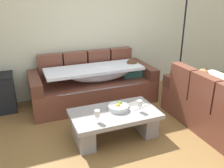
# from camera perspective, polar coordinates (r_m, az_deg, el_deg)

# --- Properties ---
(ground_plane) EXTENTS (14.00, 14.00, 0.00)m
(ground_plane) POSITION_cam_1_polar(r_m,az_deg,el_deg) (3.33, 8.13, -14.60)
(ground_plane) COLOR brown
(back_wall) EXTENTS (9.00, 0.10, 2.70)m
(back_wall) POSITION_cam_1_polar(r_m,az_deg,el_deg) (4.71, -4.31, 14.03)
(back_wall) COLOR beige
(back_wall) RESTS_ON ground_plane
(couch_along_wall) EXTENTS (2.20, 0.92, 0.88)m
(couch_along_wall) POSITION_cam_1_polar(r_m,az_deg,el_deg) (4.42, -4.14, -0.09)
(couch_along_wall) COLOR brown
(couch_along_wall) RESTS_ON ground_plane
(couch_near_window) EXTENTS (0.92, 1.78, 0.88)m
(couch_near_window) POSITION_cam_1_polar(r_m,az_deg,el_deg) (3.90, 24.36, -5.07)
(couch_near_window) COLOR brown
(couch_near_window) RESTS_ON ground_plane
(coffee_table) EXTENTS (1.20, 0.68, 0.38)m
(coffee_table) POSITION_cam_1_polar(r_m,az_deg,el_deg) (3.39, 0.61, -8.77)
(coffee_table) COLOR gray
(coffee_table) RESTS_ON ground_plane
(fruit_bowl) EXTENTS (0.28, 0.28, 0.10)m
(fruit_bowl) POSITION_cam_1_polar(r_m,az_deg,el_deg) (3.37, 1.50, -5.52)
(fruit_bowl) COLOR silver
(fruit_bowl) RESTS_ON coffee_table
(wine_glass_near_left) EXTENTS (0.07, 0.07, 0.17)m
(wine_glass_near_left) POSITION_cam_1_polar(r_m,az_deg,el_deg) (3.04, -3.53, -7.09)
(wine_glass_near_left) COLOR silver
(wine_glass_near_left) RESTS_ON coffee_table
(wine_glass_near_right) EXTENTS (0.07, 0.07, 0.17)m
(wine_glass_near_right) POSITION_cam_1_polar(r_m,az_deg,el_deg) (3.31, 6.56, -4.70)
(wine_glass_near_right) COLOR silver
(wine_glass_near_right) RESTS_ON coffee_table
(open_magazine) EXTENTS (0.32, 0.27, 0.01)m
(open_magazine) POSITION_cam_1_polar(r_m,az_deg,el_deg) (3.54, 5.93, -4.88)
(open_magazine) COLOR white
(open_magazine) RESTS_ON coffee_table
(floor_lamp) EXTENTS (0.33, 0.31, 1.95)m
(floor_lamp) POSITION_cam_1_polar(r_m,az_deg,el_deg) (4.91, 16.30, 10.80)
(floor_lamp) COLOR black
(floor_lamp) RESTS_ON ground_plane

